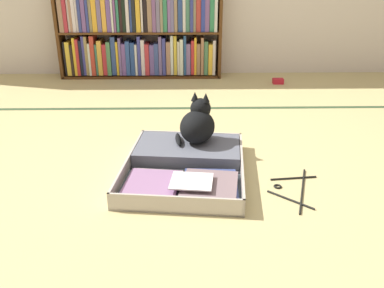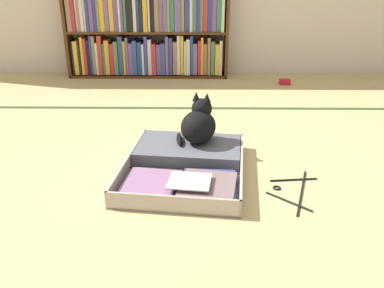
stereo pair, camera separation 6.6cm
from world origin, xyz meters
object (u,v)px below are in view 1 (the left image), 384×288
at_px(bookshelf, 140,34).
at_px(clothes_hanger, 294,189).
at_px(black_cat, 198,124).
at_px(small_red_pouch, 278,81).
at_px(open_suitcase, 186,163).

height_order(bookshelf, clothes_hanger, bookshelf).
bearing_deg(black_cat, small_red_pouch, 62.83).
relative_size(bookshelf, clothes_hanger, 3.69).
distance_m(bookshelf, small_red_pouch, 1.44).
bearing_deg(small_red_pouch, open_suitcase, -116.54).
xyz_separation_m(black_cat, clothes_hanger, (0.47, -0.42, -0.19)).
bearing_deg(black_cat, bookshelf, 104.97).
height_order(bookshelf, black_cat, bookshelf).
distance_m(clothes_hanger, small_red_pouch, 2.07).
relative_size(black_cat, clothes_hanger, 0.66).
relative_size(black_cat, small_red_pouch, 2.89).
relative_size(open_suitcase, small_red_pouch, 8.48).
distance_m(bookshelf, black_cat, 2.01).
height_order(black_cat, clothes_hanger, black_cat).
distance_m(black_cat, clothes_hanger, 0.66).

